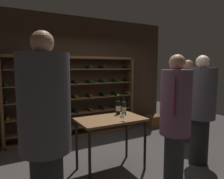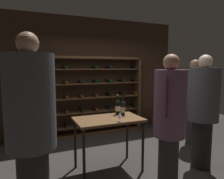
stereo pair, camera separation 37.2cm
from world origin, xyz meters
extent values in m
plane|color=#383330|center=(0.00, 0.00, 0.00)|extent=(9.83, 9.83, 0.00)
cube|color=#3D2B1E|center=(0.00, 1.91, 1.49)|extent=(4.72, 0.10, 2.97)
cube|color=brown|center=(-1.98, 1.70, 0.99)|extent=(0.06, 0.32, 1.98)
cube|color=brown|center=(1.21, 1.70, 0.99)|extent=(0.06, 0.32, 1.98)
cube|color=brown|center=(-0.38, 1.70, 1.95)|extent=(3.19, 0.32, 0.06)
cube|color=brown|center=(-0.38, 1.70, 0.03)|extent=(3.19, 0.32, 0.06)
cube|color=brown|center=(-0.38, 1.70, 0.24)|extent=(3.11, 0.32, 0.02)
cylinder|color=black|center=(-1.51, 1.70, 0.30)|extent=(0.08, 0.30, 0.08)
cylinder|color=black|center=(-1.13, 1.70, 0.30)|extent=(0.08, 0.30, 0.08)
cylinder|color=black|center=(-0.76, 1.70, 0.30)|extent=(0.08, 0.30, 0.08)
cylinder|color=black|center=(-0.01, 1.70, 0.30)|extent=(0.08, 0.30, 0.08)
cylinder|color=#4C3314|center=(0.36, 1.70, 0.30)|extent=(0.08, 0.30, 0.08)
cylinder|color=black|center=(0.74, 1.70, 0.30)|extent=(0.08, 0.30, 0.08)
cylinder|color=black|center=(1.11, 1.70, 0.30)|extent=(0.08, 0.30, 0.08)
cube|color=brown|center=(-0.38, 1.70, 0.60)|extent=(3.11, 0.32, 0.02)
cylinder|color=#4C3314|center=(-1.88, 1.70, 0.65)|extent=(0.08, 0.30, 0.08)
cylinder|color=black|center=(-1.13, 1.70, 0.65)|extent=(0.08, 0.30, 0.08)
cylinder|color=#4C3314|center=(-0.76, 1.70, 0.65)|extent=(0.08, 0.30, 0.08)
cylinder|color=black|center=(-0.38, 1.70, 0.65)|extent=(0.08, 0.30, 0.08)
cylinder|color=#4C3314|center=(-0.01, 1.70, 0.65)|extent=(0.08, 0.30, 0.08)
cylinder|color=black|center=(0.36, 1.70, 0.65)|extent=(0.08, 0.30, 0.08)
cylinder|color=black|center=(0.74, 1.70, 0.65)|extent=(0.08, 0.30, 0.08)
cylinder|color=black|center=(1.11, 1.70, 0.65)|extent=(0.08, 0.30, 0.08)
cube|color=brown|center=(-0.38, 1.70, 0.96)|extent=(3.11, 0.32, 0.02)
cylinder|color=black|center=(-1.88, 1.70, 1.01)|extent=(0.08, 0.30, 0.08)
cylinder|color=#4C3314|center=(-1.51, 1.70, 1.01)|extent=(0.08, 0.30, 0.08)
cylinder|color=#4C3314|center=(-0.76, 1.70, 1.01)|extent=(0.08, 0.30, 0.08)
cylinder|color=#4C3314|center=(-0.38, 1.70, 1.01)|extent=(0.08, 0.30, 0.08)
cylinder|color=#4C3314|center=(-0.01, 1.70, 1.01)|extent=(0.08, 0.30, 0.08)
cylinder|color=black|center=(0.36, 1.70, 1.01)|extent=(0.08, 0.30, 0.08)
cylinder|color=black|center=(0.74, 1.70, 1.01)|extent=(0.08, 0.30, 0.08)
cylinder|color=#4C3314|center=(1.11, 1.70, 1.01)|extent=(0.08, 0.30, 0.08)
cube|color=brown|center=(-0.38, 1.70, 1.31)|extent=(3.11, 0.32, 0.02)
cylinder|color=black|center=(-1.88, 1.70, 1.37)|extent=(0.08, 0.30, 0.08)
cylinder|color=black|center=(-1.51, 1.70, 1.37)|extent=(0.08, 0.30, 0.08)
cylinder|color=#4C3314|center=(-0.76, 1.70, 1.37)|extent=(0.08, 0.30, 0.08)
cylinder|color=black|center=(-0.38, 1.70, 1.37)|extent=(0.08, 0.30, 0.08)
cylinder|color=black|center=(-0.01, 1.70, 1.37)|extent=(0.08, 0.30, 0.08)
cylinder|color=black|center=(0.36, 1.70, 1.37)|extent=(0.08, 0.30, 0.08)
cylinder|color=black|center=(0.74, 1.70, 1.37)|extent=(0.08, 0.30, 0.08)
cylinder|color=black|center=(1.11, 1.70, 1.37)|extent=(0.08, 0.30, 0.08)
cube|color=brown|center=(-0.38, 1.70, 1.67)|extent=(3.11, 0.32, 0.02)
cylinder|color=black|center=(-1.88, 1.70, 1.72)|extent=(0.08, 0.30, 0.08)
cylinder|color=black|center=(-1.13, 1.70, 1.72)|extent=(0.08, 0.30, 0.08)
cylinder|color=black|center=(-0.76, 1.70, 1.72)|extent=(0.08, 0.30, 0.08)
cylinder|color=black|center=(-0.01, 1.70, 1.72)|extent=(0.08, 0.30, 0.08)
cylinder|color=black|center=(0.36, 1.70, 1.72)|extent=(0.08, 0.30, 0.08)
cylinder|color=black|center=(1.11, 1.70, 1.72)|extent=(0.08, 0.30, 0.08)
cube|color=brown|center=(-0.42, -0.19, 0.86)|extent=(1.09, 0.66, 0.04)
cylinder|color=black|center=(-0.91, -0.47, 0.42)|extent=(0.04, 0.04, 0.84)
cylinder|color=black|center=(0.08, -0.47, 0.42)|extent=(0.04, 0.04, 0.84)
cylinder|color=black|center=(-0.91, 0.09, 0.42)|extent=(0.04, 0.04, 0.84)
cylinder|color=black|center=(0.08, 0.09, 0.42)|extent=(0.04, 0.04, 0.84)
cylinder|color=#2E2E2E|center=(0.08, -1.12, 0.41)|extent=(0.27, 0.27, 0.81)
cylinder|color=#7A516B|center=(0.08, -1.12, 1.25)|extent=(0.41, 0.41, 0.88)
sphere|color=#AD7A5B|center=(0.08, -1.12, 1.79)|extent=(0.21, 0.21, 0.21)
cube|color=maroon|center=(-0.08, -1.26, 1.36)|extent=(0.04, 0.04, 0.49)
cylinder|color=#4C4C51|center=(-1.62, -1.05, 1.38)|extent=(0.50, 0.50, 0.97)
sphere|color=#AD7A5B|center=(-1.62, -1.05, 1.96)|extent=(0.22, 0.22, 0.22)
cylinder|color=#2E2E2E|center=(1.77, 0.17, 0.40)|extent=(0.28, 0.28, 0.80)
cylinder|color=#4C4C51|center=(1.77, 0.17, 1.24)|extent=(0.42, 0.42, 0.87)
sphere|color=#AD7A5B|center=(1.77, 0.17, 1.77)|extent=(0.23, 0.23, 0.23)
cylinder|color=black|center=(1.10, -0.73, 0.41)|extent=(0.32, 0.32, 0.82)
cylinder|color=#4C4C51|center=(1.10, -0.73, 1.27)|extent=(0.50, 0.50, 0.89)
sphere|color=beige|center=(1.10, -0.73, 1.82)|extent=(0.23, 0.23, 0.23)
cube|color=brown|center=(1.89, 1.40, 0.16)|extent=(0.48, 0.34, 0.33)
cylinder|color=black|center=(-0.15, 0.02, 1.00)|extent=(0.08, 0.08, 0.23)
cone|color=black|center=(-0.15, 0.02, 1.13)|extent=(0.08, 0.08, 0.03)
cylinder|color=black|center=(-0.15, 0.02, 1.18)|extent=(0.03, 0.03, 0.08)
cylinder|color=#B7932D|center=(-0.15, 0.02, 1.23)|extent=(0.03, 0.03, 0.02)
cylinder|color=silver|center=(-0.15, 0.02, 0.99)|extent=(0.09, 0.09, 0.09)
cylinder|color=black|center=(-0.12, -0.12, 1.00)|extent=(0.08, 0.08, 0.24)
cone|color=black|center=(-0.12, -0.12, 1.14)|extent=(0.08, 0.08, 0.03)
cylinder|color=black|center=(-0.12, -0.12, 1.19)|extent=(0.03, 0.03, 0.09)
cylinder|color=black|center=(-0.12, -0.12, 1.24)|extent=(0.03, 0.03, 0.02)
cylinder|color=#C6B28C|center=(-0.12, -0.12, 0.99)|extent=(0.08, 0.08, 0.09)
cylinder|color=silver|center=(-0.32, -0.44, 0.89)|extent=(0.07, 0.07, 0.00)
cylinder|color=silver|center=(-0.32, -0.44, 0.92)|extent=(0.01, 0.01, 0.07)
cone|color=silver|center=(-0.32, -0.44, 0.99)|extent=(0.07, 0.07, 0.06)
cylinder|color=#590A14|center=(-0.32, -0.44, 0.98)|extent=(0.04, 0.04, 0.02)
camera|label=1|loc=(-1.99, -3.10, 1.73)|focal=32.97mm
camera|label=2|loc=(-1.66, -3.26, 1.73)|focal=32.97mm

